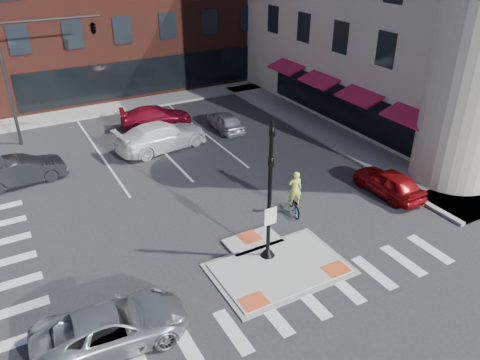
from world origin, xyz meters
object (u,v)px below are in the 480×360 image
silver_suv (112,327)px  white_pickup (162,136)px  bg_car_dark (21,171)px  bg_car_silver (225,121)px  bg_car_red (156,117)px  red_sedan (389,182)px  cyclist (294,199)px

silver_suv → white_pickup: (7.01, 14.00, 0.15)m
bg_car_dark → bg_car_silver: size_ratio=1.20×
bg_car_red → red_sedan: bearing=-142.8°
white_pickup → silver_suv: bearing=144.3°
bg_car_silver → cyclist: size_ratio=1.73×
silver_suv → cyclist: cyclist is taller
red_sedan → bg_car_dark: 19.34m
cyclist → bg_car_silver: bearing=-80.2°
bg_car_silver → bg_car_dark: bearing=9.8°
red_sedan → cyclist: size_ratio=1.83×
cyclist → bg_car_red: bearing=-62.4°
bg_car_dark → cyclist: bearing=-136.0°
red_sedan → bg_car_silver: bearing=-75.4°
bg_car_dark → bg_car_silver: 13.12m
silver_suv → bg_car_dark: size_ratio=1.10×
white_pickup → bg_car_silver: (4.84, 0.79, -0.20)m
bg_car_dark → bg_car_silver: bg_car_dark is taller
red_sedan → bg_car_dark: bg_car_dark is taller
bg_car_silver → bg_car_red: bg_car_red is taller
bg_car_silver → bg_car_red: 4.87m
red_sedan → cyclist: (-5.25, 0.88, 0.05)m
red_sedan → bg_car_red: size_ratio=0.83×
red_sedan → bg_car_red: bg_car_red is taller
silver_suv → bg_car_dark: bg_car_dark is taller
red_sedan → bg_car_silver: (-3.25, 11.87, -0.04)m
bg_car_silver → silver_suv: bearing=54.8°
red_sedan → bg_car_silver: red_sedan is taller
silver_suv → bg_car_red: size_ratio=1.04×
red_sedan → bg_car_dark: (-16.29, 10.42, 0.07)m
white_pickup → cyclist: (2.84, -10.20, -0.11)m
bg_car_silver → cyclist: cyclist is taller
white_pickup → bg_car_red: (0.99, 3.78, -0.14)m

